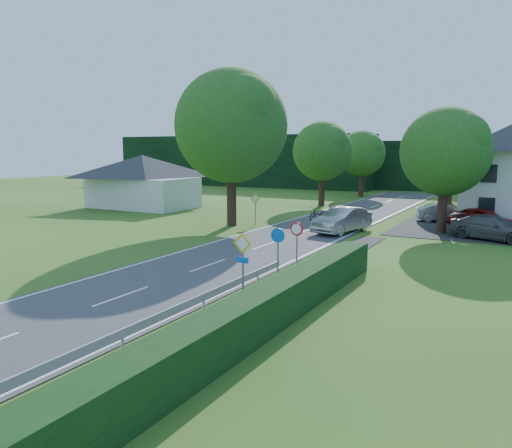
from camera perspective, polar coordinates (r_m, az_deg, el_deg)
The scene contains 28 objects.
road at distance 31.60m, azimuth 2.72°, elevation -1.87°, with size 7.00×80.00×0.04m, color #3C3B3E.
footpath at distance 14.35m, azimuth -11.69°, elevation -14.91°, with size 1.50×44.00×0.04m, color #242426.
parking_pad at distance 41.37m, azimuth 26.20°, elevation -0.29°, with size 14.00×16.00×0.04m, color #242426.
line_edge_left at distance 33.12m, azimuth -2.34°, elevation -1.35°, with size 0.12×80.00×0.01m, color white.
line_edge_right at distance 30.34m, azimuth 8.25°, elevation -2.33°, with size 0.12×80.00×0.01m, color white.
line_centre at distance 31.59m, azimuth 2.72°, elevation -1.83°, with size 0.12×80.00×0.01m, color white, non-canonical shape.
guardrail at distance 13.11m, azimuth -24.49°, elevation -16.30°, with size 0.12×26.00×0.69m, color silver, non-canonical shape.
hedge_right at distance 11.78m, azimuth -12.34°, elevation -16.94°, with size 1.20×30.00×1.30m, color black.
tree_main at distance 37.49m, azimuth -2.85°, elevation 8.65°, with size 9.40×9.40×11.64m, color #285118, non-canonical shape.
tree_left_far at distance 51.46m, azimuth 7.56°, elevation 6.82°, with size 7.00×7.00×8.58m, color #285118, non-canonical shape.
tree_right_far at distance 50.40m, azimuth 21.32°, elevation 6.58°, with size 7.40×7.40×9.09m, color #285118, non-canonical shape.
tree_left_back at distance 62.65m, azimuth 11.99°, elevation 6.75°, with size 6.60×6.60×8.07m, color #285118, non-canonical shape.
tree_right_back at distance 58.48m, azimuth 21.35°, elevation 6.01°, with size 6.20×6.20×7.56m, color #285118, non-canonical shape.
tree_right_mid at distance 36.34m, azimuth 20.72°, elevation 5.72°, with size 7.00×7.00×8.58m, color #285118, non-canonical shape.
treeline_left at distance 81.41m, azimuth -2.05°, elevation 7.25°, with size 44.00×6.00×8.00m, color black.
treeline_right at distance 74.20m, azimuth 24.51°, elevation 6.00°, with size 30.00×5.00×7.00m, color black.
bungalow_left at distance 50.78m, azimuth -12.84°, elevation 4.88°, with size 11.00×6.50×5.20m.
streetlight at distance 38.38m, azimuth 20.51°, elevation 6.10°, with size 2.03×0.18×8.00m.
sign_priority_right at distance 18.85m, azimuth -1.54°, elevation -3.41°, with size 0.78×0.09×2.59m.
sign_roundabout at distance 21.47m, azimuth 2.50°, elevation -2.29°, with size 0.64×0.08×2.37m.
sign_speed_limit at distance 23.23m, azimuth 4.68°, elevation -1.25°, with size 0.64×0.11×2.37m.
sign_priority_left at distance 37.79m, azimuth -0.09°, elevation 2.43°, with size 0.78×0.09×2.44m.
moving_car at distance 34.86m, azimuth 9.81°, elevation 0.45°, with size 1.83×5.23×1.72m, color #B2B1B6.
motorcycle at distance 40.62m, azimuth 7.17°, elevation 1.18°, with size 0.73×2.08×1.10m, color black.
parked_car_red at distance 38.87m, azimuth 24.49°, elevation 0.54°, with size 1.90×4.73×1.61m, color maroon.
parked_car_silver_a at distance 42.25m, azimuth 20.83°, elevation 1.21°, with size 1.53×4.38×1.44m, color #A0A0A5.
parked_car_grey at distance 34.84m, azimuth 25.48°, elevation -0.41°, with size 2.15×5.29×1.53m, color #4B4C50.
parasol at distance 42.00m, azimuth 21.72°, elevation 1.31°, with size 1.88×1.91×1.72m, color red.
Camera 1 is at (13.60, -7.96, 5.66)m, focal length 35.00 mm.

